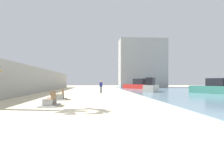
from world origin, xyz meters
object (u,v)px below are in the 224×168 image
object	(u,v)px
bench_far	(60,97)
boat_far_right	(137,85)
person_walking	(101,86)
bench_near	(50,102)
boat_nearest	(213,88)
boat_distant	(151,87)
boat_outer	(215,87)

from	to	relation	value
bench_far	boat_far_right	size ratio (longest dim) A/B	0.33
bench_far	person_walking	world-z (taller)	person_walking
bench_near	person_walking	size ratio (longest dim) A/B	1.20
bench_far	person_walking	distance (m)	10.90
boat_nearest	boat_distant	world-z (taller)	boat_distant
boat_outer	person_walking	bearing A→B (deg)	-167.00
boat_nearest	person_walking	bearing A→B (deg)	171.41
person_walking	boat_distant	bearing A→B (deg)	19.49
boat_far_right	boat_outer	bearing A→B (deg)	-52.78
bench_near	boat_far_right	xyz separation A→B (m)	(12.02, 32.98, 0.59)
person_walking	boat_nearest	bearing A→B (deg)	-8.59
boat_nearest	bench_near	bearing A→B (deg)	-144.67
boat_nearest	boat_outer	bearing A→B (deg)	58.95
person_walking	boat_distant	distance (m)	8.12
boat_outer	boat_distant	size ratio (longest dim) A/B	0.84
boat_nearest	boat_far_right	world-z (taller)	boat_far_right
boat_far_right	boat_outer	size ratio (longest dim) A/B	1.31
bench_near	boat_nearest	world-z (taller)	boat_nearest
boat_outer	boat_distant	distance (m)	11.05
boat_nearest	boat_distant	bearing A→B (deg)	144.93
bench_far	boat_distant	bearing A→B (deg)	48.31
bench_far	boat_distant	distance (m)	17.26
bench_far	boat_distant	xyz separation A→B (m)	(11.48, 12.88, 0.59)
bench_far	person_walking	size ratio (longest dim) A/B	1.24
boat_far_right	boat_distant	xyz separation A→B (m)	(-0.70, -15.06, -0.00)
boat_distant	bench_far	bearing A→B (deg)	-131.69
boat_far_right	boat_distant	bearing A→B (deg)	-92.65
boat_distant	boat_nearest	bearing A→B (deg)	-35.07
bench_far	boat_far_right	distance (m)	30.49
bench_far	boat_outer	world-z (taller)	boat_outer
bench_far	boat_outer	xyz separation A→B (m)	(22.41, 14.46, 0.41)
bench_far	person_walking	xyz separation A→B (m)	(3.82, 10.17, 0.80)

